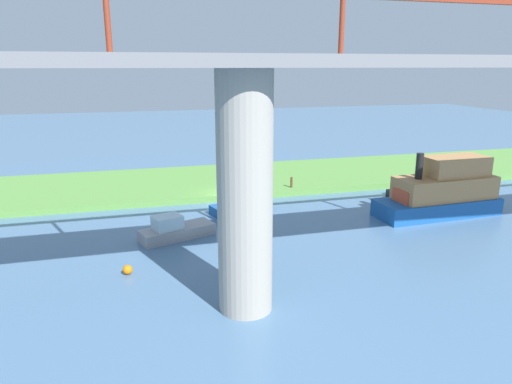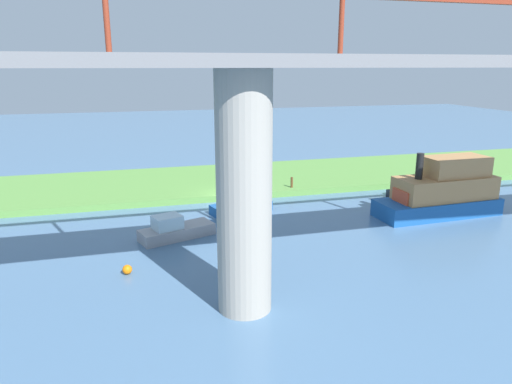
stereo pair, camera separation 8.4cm
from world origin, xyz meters
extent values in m
plane|color=#4C7093|center=(0.00, 0.00, 0.00)|extent=(160.00, 160.00, 0.00)
cube|color=#5B9342|center=(0.00, -6.00, 0.25)|extent=(80.00, 12.00, 0.50)
cylinder|color=#9E998E|center=(3.10, 16.88, 5.20)|extent=(2.35, 2.35, 10.39)
cube|color=slate|center=(3.10, 16.88, 10.64)|extent=(70.25, 4.00, 0.50)
cylinder|color=maroon|center=(-1.92, 14.88, 12.19)|extent=(0.24, 0.24, 2.60)
cylinder|color=maroon|center=(8.12, 14.88, 12.19)|extent=(0.24, 0.24, 2.60)
cylinder|color=#2D334C|center=(-1.40, -1.18, 0.78)|extent=(0.29, 0.29, 0.55)
cylinder|color=blue|center=(-1.40, -1.18, 1.35)|extent=(0.51, 0.51, 0.60)
sphere|color=tan|center=(-1.40, -1.18, 1.77)|extent=(0.24, 0.24, 0.24)
cylinder|color=brown|center=(-5.45, -0.98, 0.94)|extent=(0.20, 0.20, 0.89)
cube|color=#195199|center=(-13.54, 7.49, 0.61)|extent=(9.19, 3.40, 1.21)
cube|color=#B27F4C|center=(-14.04, 7.47, 2.02)|extent=(7.37, 3.02, 1.61)
cube|color=#B27F4C|center=(-14.75, 7.44, 3.53)|extent=(4.63, 2.49, 1.41)
cylinder|color=black|center=(-11.73, 7.56, 3.73)|extent=(0.50, 0.50, 1.82)
cube|color=#D84C2D|center=(-11.12, 7.59, 1.66)|extent=(1.69, 1.88, 0.91)
cube|color=#1E232D|center=(-14.57, 2.87, 0.31)|extent=(4.04, 1.53, 0.62)
cube|color=silver|center=(-14.04, 2.85, 0.98)|extent=(1.47, 1.18, 0.71)
cube|color=#195199|center=(-0.06, 3.09, 0.35)|extent=(4.76, 2.73, 0.70)
cube|color=silver|center=(0.52, 3.25, 1.10)|extent=(1.90, 1.66, 0.80)
cube|color=#99999E|center=(5.06, 7.16, 0.36)|extent=(4.93, 3.06, 0.72)
cube|color=silver|center=(5.65, 7.36, 1.14)|extent=(2.01, 1.79, 0.83)
sphere|color=orange|center=(8.14, 11.86, 0.25)|extent=(0.50, 0.50, 0.50)
camera|label=1|loc=(7.71, 35.24, 10.48)|focal=32.96mm
camera|label=2|loc=(7.63, 35.26, 10.48)|focal=32.96mm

